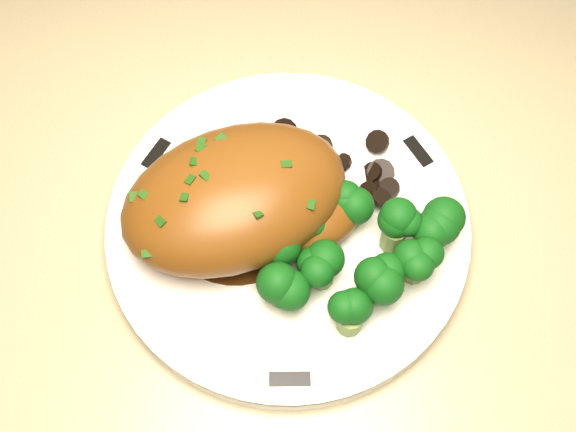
# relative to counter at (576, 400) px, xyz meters

# --- Properties ---
(counter) EXTENTS (1.89, 0.64, 0.94)m
(counter) POSITION_rel_counter_xyz_m (0.00, 0.00, 0.00)
(counter) COLOR brown
(counter) RESTS_ON ground
(plate) EXTENTS (0.34, 0.34, 0.02)m
(plate) POSITION_rel_counter_xyz_m (-0.38, 0.02, 0.42)
(plate) COLOR white
(plate) RESTS_ON counter
(rim_accent_0) EXTENTS (0.03, 0.03, 0.00)m
(rim_accent_0) POSITION_rel_counter_xyz_m (-0.28, 0.10, 0.43)
(rim_accent_0) COLOR black
(rim_accent_0) RESTS_ON plate
(rim_accent_1) EXTENTS (0.02, 0.03, 0.00)m
(rim_accent_1) POSITION_rel_counter_xyz_m (-0.50, 0.07, 0.43)
(rim_accent_1) COLOR black
(rim_accent_1) RESTS_ON plate
(rim_accent_2) EXTENTS (0.03, 0.01, 0.00)m
(rim_accent_2) POSITION_rel_counter_xyz_m (-0.37, -0.11, 0.43)
(rim_accent_2) COLOR black
(rim_accent_2) RESTS_ON plate
(gravy_pool) EXTENTS (0.12, 0.12, 0.00)m
(gravy_pool) POSITION_rel_counter_xyz_m (-0.43, 0.02, 0.43)
(gravy_pool) COLOR #391E0A
(gravy_pool) RESTS_ON plate
(chicken_breast) EXTENTS (0.22, 0.19, 0.07)m
(chicken_breast) POSITION_rel_counter_xyz_m (-0.42, 0.02, 0.46)
(chicken_breast) COLOR brown
(chicken_breast) RESTS_ON plate
(mushroom_pile) EXTENTS (0.09, 0.07, 0.03)m
(mushroom_pile) POSITION_rel_counter_xyz_m (-0.35, 0.07, 0.43)
(mushroom_pile) COLOR black
(mushroom_pile) RESTS_ON plate
(broccoli_florets) EXTENTS (0.15, 0.12, 0.04)m
(broccoli_florets) POSITION_rel_counter_xyz_m (-0.33, -0.01, 0.45)
(broccoli_florets) COLOR olive
(broccoli_florets) RESTS_ON plate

